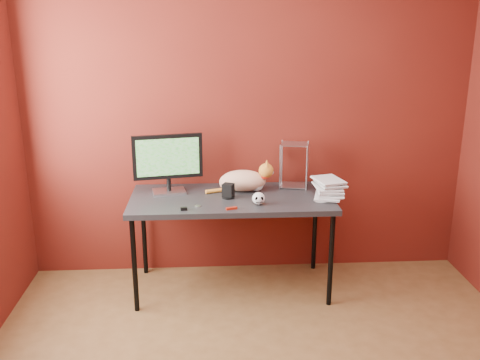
{
  "coord_description": "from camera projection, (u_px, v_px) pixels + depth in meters",
  "views": [
    {
      "loc": [
        -0.31,
        -2.39,
        2.02
      ],
      "look_at": [
        -0.1,
        1.15,
        0.95
      ],
      "focal_mm": 40.0,
      "sensor_mm": 36.0,
      "label": 1
    }
  ],
  "objects": [
    {
      "name": "room",
      "position": [
        277.0,
        148.0,
        2.47
      ],
      "size": [
        3.52,
        3.52,
        2.61
      ],
      "color": "brown",
      "rests_on": "ground"
    },
    {
      "name": "desk",
      "position": [
        232.0,
        203.0,
        3.98
      ],
      "size": [
        1.5,
        0.7,
        0.75
      ],
      "color": "black",
      "rests_on": "ground"
    },
    {
      "name": "monitor",
      "position": [
        168.0,
        161.0,
        3.99
      ],
      "size": [
        0.52,
        0.21,
        0.45
      ],
      "rotation": [
        0.0,
        0.0,
        0.19
      ],
      "color": "#A9A9AE",
      "rests_on": "desk"
    },
    {
      "name": "cat",
      "position": [
        244.0,
        180.0,
        4.08
      ],
      "size": [
        0.52,
        0.22,
        0.24
      ],
      "rotation": [
        0.0,
        0.0,
        -0.11
      ],
      "color": "#CA632A",
      "rests_on": "desk"
    },
    {
      "name": "skull_mug",
      "position": [
        259.0,
        198.0,
        3.79
      ],
      "size": [
        0.09,
        0.09,
        0.09
      ],
      "rotation": [
        0.0,
        0.0,
        0.03
      ],
      "color": "white",
      "rests_on": "desk"
    },
    {
      "name": "speaker",
      "position": [
        228.0,
        191.0,
        3.93
      ],
      "size": [
        0.1,
        0.1,
        0.11
      ],
      "rotation": [
        0.0,
        0.0,
        -0.41
      ],
      "color": "black",
      "rests_on": "desk"
    },
    {
      "name": "book_stack",
      "position": [
        321.0,
        96.0,
        3.76
      ],
      "size": [
        0.24,
        0.29,
        1.49
      ],
      "rotation": [
        0.0,
        0.0,
        -0.06
      ],
      "color": "beige",
      "rests_on": "desk"
    },
    {
      "name": "wire_rack",
      "position": [
        294.0,
        165.0,
        4.17
      ],
      "size": [
        0.24,
        0.21,
        0.35
      ],
      "rotation": [
        0.0,
        0.0,
        -0.22
      ],
      "color": "#A9A9AE",
      "rests_on": "desk"
    },
    {
      "name": "pocket_knife",
      "position": [
        232.0,
        208.0,
        3.7
      ],
      "size": [
        0.08,
        0.04,
        0.02
      ],
      "primitive_type": "cube",
      "rotation": [
        0.0,
        0.0,
        0.29
      ],
      "color": "#9A1B0B",
      "rests_on": "desk"
    },
    {
      "name": "black_gadget",
      "position": [
        184.0,
        209.0,
        3.69
      ],
      "size": [
        0.05,
        0.03,
        0.02
      ],
      "primitive_type": "cube",
      "rotation": [
        0.0,
        0.0,
        0.2
      ],
      "color": "black",
      "rests_on": "desk"
    },
    {
      "name": "washer",
      "position": [
        198.0,
        206.0,
        3.77
      ],
      "size": [
        0.05,
        0.05,
        0.0
      ],
      "primitive_type": "cylinder",
      "color": "#A9A9AE",
      "rests_on": "desk"
    }
  ]
}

